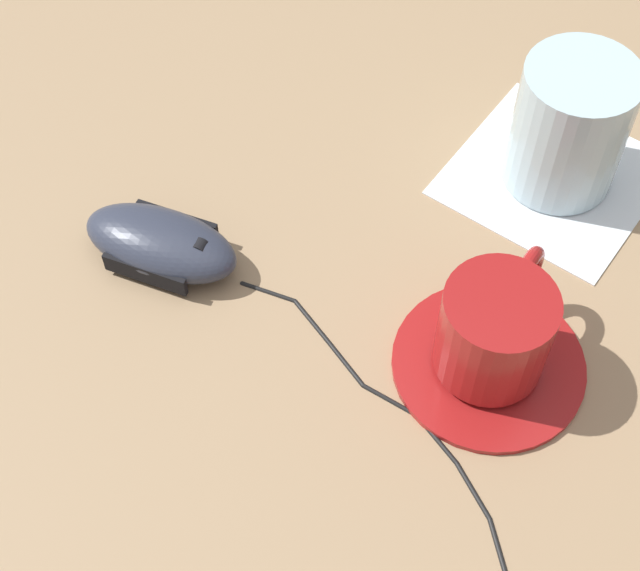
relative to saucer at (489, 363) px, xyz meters
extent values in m
plane|color=#9E7F5B|center=(0.09, -0.07, 0.00)|extent=(3.00, 3.00, 0.00)
cylinder|color=maroon|center=(0.00, 0.00, 0.00)|extent=(0.13, 0.13, 0.01)
cylinder|color=maroon|center=(0.00, 0.00, 0.04)|extent=(0.07, 0.07, 0.07)
torus|color=maroon|center=(0.00, -0.04, 0.04)|extent=(0.01, 0.05, 0.05)
ellipsoid|color=#2D3342|center=(0.23, 0.06, 0.01)|extent=(0.12, 0.08, 0.04)
cylinder|color=black|center=(0.20, 0.05, 0.02)|extent=(0.01, 0.01, 0.01)
cube|color=black|center=(0.24, 0.03, 0.01)|extent=(0.06, 0.02, 0.02)
cube|color=black|center=(0.23, 0.08, 0.01)|extent=(0.06, 0.02, 0.02)
cylinder|color=black|center=(0.15, 0.04, 0.00)|extent=(0.04, 0.01, 0.00)
cylinder|color=black|center=(0.12, 0.04, 0.00)|extent=(0.04, 0.02, 0.00)
cylinder|color=black|center=(0.08, 0.05, 0.00)|extent=(0.04, 0.02, 0.00)
cylinder|color=black|center=(0.04, 0.06, 0.00)|extent=(0.04, 0.01, 0.00)
cylinder|color=black|center=(0.00, 0.07, 0.00)|extent=(0.04, 0.02, 0.00)
cylinder|color=black|center=(-0.04, 0.08, 0.00)|extent=(0.04, 0.02, 0.00)
cylinder|color=black|center=(-0.07, 0.11, 0.00)|extent=(0.03, 0.03, 0.00)
sphere|color=black|center=(0.17, 0.04, 0.00)|extent=(0.00, 0.00, 0.00)
sphere|color=black|center=(0.14, 0.03, 0.00)|extent=(0.00, 0.00, 0.00)
sphere|color=black|center=(0.10, 0.05, 0.00)|extent=(0.00, 0.00, 0.00)
sphere|color=black|center=(0.06, 0.06, 0.00)|extent=(0.00, 0.00, 0.00)
sphere|color=black|center=(0.02, 0.06, 0.00)|extent=(0.00, 0.00, 0.00)
sphere|color=black|center=(-0.02, 0.07, 0.00)|extent=(0.00, 0.00, 0.00)
sphere|color=black|center=(-0.05, 0.09, 0.00)|extent=(0.00, 0.00, 0.00)
cube|color=white|center=(0.04, -0.17, 0.00)|extent=(0.15, 0.15, 0.00)
cylinder|color=silver|center=(0.04, -0.17, 0.05)|extent=(0.08, 0.08, 0.10)
camera|label=1|loc=(-0.09, 0.33, 0.56)|focal=55.00mm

